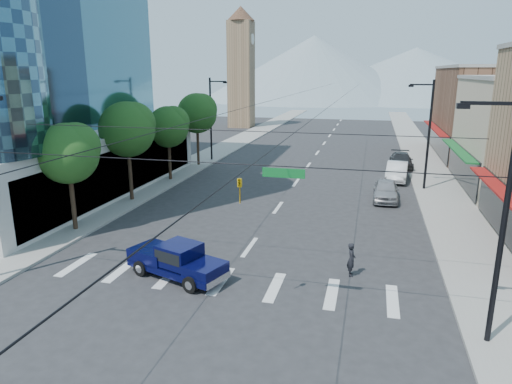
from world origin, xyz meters
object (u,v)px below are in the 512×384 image
pickup_truck (177,260)px  parked_car_near (386,190)px  parked_car_mid (397,171)px  parked_car_far (401,161)px  pedestrian (351,259)px

pickup_truck → parked_car_near: pickup_truck is taller
parked_car_mid → parked_car_far: 5.78m
parked_car_mid → parked_car_near: bearing=-93.7°
parked_car_near → pedestrian: bearing=-96.8°
pickup_truck → parked_car_mid: size_ratio=1.06×
pickup_truck → pedestrian: (8.09, 2.24, -0.07)m
pickup_truck → parked_car_mid: pickup_truck is taller
pickup_truck → parked_car_far: (11.79, 29.47, -0.12)m
parked_car_far → pedestrian: bearing=-98.3°
parked_car_far → pickup_truck: bearing=-112.4°
parked_car_near → pickup_truck: bearing=-120.4°
parked_car_near → parked_car_far: (1.80, 12.89, -0.01)m
pedestrian → parked_car_mid: parked_car_mid is taller
pickup_truck → pedestrian: pickup_truck is taller
parked_car_near → parked_car_far: bearing=82.8°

